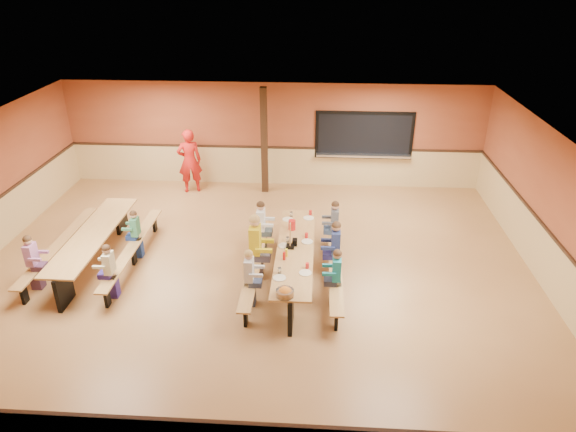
{
  "coord_description": "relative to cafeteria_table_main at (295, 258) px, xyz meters",
  "views": [
    {
      "loc": [
        1.32,
        -9.22,
        6.0
      ],
      "look_at": [
        0.71,
        0.49,
        1.15
      ],
      "focal_mm": 32.0,
      "sensor_mm": 36.0,
      "label": 1
    }
  ],
  "objects": [
    {
      "name": "seated_child_teal_right",
      "position": [
        0.83,
        -0.79,
        0.06
      ],
      "size": [
        0.36,
        0.29,
        1.18
      ],
      "primitive_type": null,
      "color": "teal",
      "rests_on": "ground"
    },
    {
      "name": "seated_child_white_left",
      "position": [
        -0.83,
        -0.92,
        0.07
      ],
      "size": [
        0.36,
        0.29,
        1.19
      ],
      "primitive_type": null,
      "color": "silver",
      "rests_on": "ground"
    },
    {
      "name": "structural_post",
      "position": [
        -1.1,
        4.58,
        0.97
      ],
      "size": [
        0.18,
        0.18,
        3.0
      ],
      "primitive_type": "cube",
      "color": "black",
      "rests_on": "ground"
    },
    {
      "name": "kitchen_pass_through",
      "position": [
        1.7,
        5.14,
        0.96
      ],
      "size": [
        2.78,
        0.28,
        1.38
      ],
      "color": "black",
      "rests_on": "ground"
    },
    {
      "name": "seated_child_grey_left",
      "position": [
        -0.83,
        1.12,
        0.09
      ],
      "size": [
        0.38,
        0.31,
        1.24
      ],
      "primitive_type": null,
      "color": "white",
      "rests_on": "ground"
    },
    {
      "name": "seated_child_tan_sec",
      "position": [
        -3.57,
        -0.82,
        0.05
      ],
      "size": [
        0.34,
        0.28,
        1.15
      ],
      "primitive_type": null,
      "color": "beige",
      "rests_on": "ground"
    },
    {
      "name": "chip_bowl",
      "position": [
        -0.1,
        -1.65,
        0.29
      ],
      "size": [
        0.32,
        0.32,
        0.15
      ],
      "primitive_type": null,
      "color": "orange",
      "rests_on": "cafeteria_table_main"
    },
    {
      "name": "seated_adult_yellow",
      "position": [
        -0.83,
        0.05,
        0.19
      ],
      "size": [
        0.48,
        0.39,
        1.43
      ],
      "primitive_type": null,
      "color": "gold",
      "rests_on": "ground"
    },
    {
      "name": "condiment_ketchup",
      "position": [
        -0.2,
        -0.44,
        0.3
      ],
      "size": [
        0.06,
        0.06,
        0.17
      ],
      "primitive_type": "cylinder",
      "color": "#B2140F",
      "rests_on": "cafeteria_table_main"
    },
    {
      "name": "ground",
      "position": [
        -0.9,
        0.18,
        -0.53
      ],
      "size": [
        12.0,
        12.0,
        0.0
      ],
      "primitive_type": "plane",
      "color": "#936237",
      "rests_on": "ground"
    },
    {
      "name": "condiment_mustard",
      "position": [
        -0.16,
        -0.32,
        0.3
      ],
      "size": [
        0.06,
        0.06,
        0.17
      ],
      "primitive_type": "cylinder",
      "color": "yellow",
      "rests_on": "cafeteria_table_main"
    },
    {
      "name": "table_paddle",
      "position": [
        -0.1,
        0.04,
        0.35
      ],
      "size": [
        0.16,
        0.16,
        0.56
      ],
      "color": "black",
      "rests_on": "cafeteria_table_main"
    },
    {
      "name": "seated_child_char_right",
      "position": [
        0.83,
        1.29,
        0.08
      ],
      "size": [
        0.37,
        0.3,
        1.21
      ],
      "primitive_type": null,
      "color": "#4A4C53",
      "rests_on": "ground"
    },
    {
      "name": "punch_pitcher",
      "position": [
        -0.11,
        0.84,
        0.32
      ],
      "size": [
        0.16,
        0.16,
        0.22
      ],
      "primitive_type": "cylinder",
      "color": "red",
      "rests_on": "cafeteria_table_main"
    },
    {
      "name": "cafeteria_table_second",
      "position": [
        -4.39,
        0.41,
        0.0
      ],
      "size": [
        1.91,
        3.7,
        0.74
      ],
      "color": "#AC7C44",
      "rests_on": "ground"
    },
    {
      "name": "room_envelope",
      "position": [
        -0.9,
        0.18,
        0.16
      ],
      "size": [
        12.04,
        10.04,
        3.02
      ],
      "color": "brown",
      "rests_on": "ground"
    },
    {
      "name": "seated_child_navy_right",
      "position": [
        0.83,
        0.2,
        0.1
      ],
      "size": [
        0.39,
        0.32,
        1.26
      ],
      "primitive_type": null,
      "color": "navy",
      "rests_on": "ground"
    },
    {
      "name": "standing_woman",
      "position": [
        -3.22,
        4.44,
        0.4
      ],
      "size": [
        0.78,
        0.65,
        1.85
      ],
      "primitive_type": "imported",
      "rotation": [
        0.0,
        0.0,
        3.49
      ],
      "color": "red",
      "rests_on": "ground"
    },
    {
      "name": "place_settings",
      "position": [
        0.0,
        0.0,
        0.27
      ],
      "size": [
        0.65,
        3.3,
        0.11
      ],
      "primitive_type": null,
      "color": "beige",
      "rests_on": "cafeteria_table_main"
    },
    {
      "name": "napkin_dispenser",
      "position": [
        -0.02,
        0.16,
        0.28
      ],
      "size": [
        0.1,
        0.14,
        0.13
      ],
      "primitive_type": "cube",
      "color": "black",
      "rests_on": "cafeteria_table_main"
    },
    {
      "name": "cafeteria_table_main",
      "position": [
        0.0,
        0.0,
        0.0
      ],
      "size": [
        1.91,
        3.7,
        0.74
      ],
      "color": "#AC7C44",
      "rests_on": "ground"
    },
    {
      "name": "seated_child_green_sec",
      "position": [
        -3.57,
        0.72,
        0.04
      ],
      "size": [
        0.33,
        0.27,
        1.12
      ],
      "primitive_type": null,
      "color": "#387D59",
      "rests_on": "ground"
    },
    {
      "name": "seated_child_purple_sec",
      "position": [
        -5.22,
        -0.63,
        0.07
      ],
      "size": [
        0.36,
        0.29,
        1.19
      ],
      "primitive_type": null,
      "color": "#A16293",
      "rests_on": "ground"
    }
  ]
}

